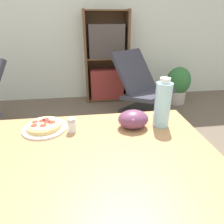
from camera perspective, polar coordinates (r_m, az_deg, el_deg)
name	(u,v)px	position (r m, az deg, el deg)	size (l,w,h in m)	color
wall_back	(77,16)	(3.42, -10.00, 25.30)	(8.00, 0.05, 2.60)	silver
dining_table	(91,180)	(0.90, -6.00, -18.65)	(1.05, 0.74, 0.78)	#A37549
pizza_on_plate	(45,126)	(1.03, -18.72, -3.92)	(0.21, 0.21, 0.04)	white
grape_bunch	(133,119)	(0.98, 6.08, -2.04)	(0.15, 0.12, 0.09)	#6B3856
drink_bottle	(163,104)	(1.00, 14.26, 2.23)	(0.08, 0.08, 0.25)	#A3DBEA
salt_shaker	(72,125)	(0.96, -11.44, -3.75)	(0.04, 0.04, 0.07)	white
lounge_chair_far	(143,97)	(2.81, 8.76, 4.32)	(0.87, 0.95, 0.88)	black
bookshelf	(107,62)	(3.31, -1.58, 14.19)	(0.69, 0.30, 1.40)	brown
potted_plant_floor	(178,85)	(3.41, 18.31, 7.45)	(0.39, 0.33, 0.59)	#BCB2A3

